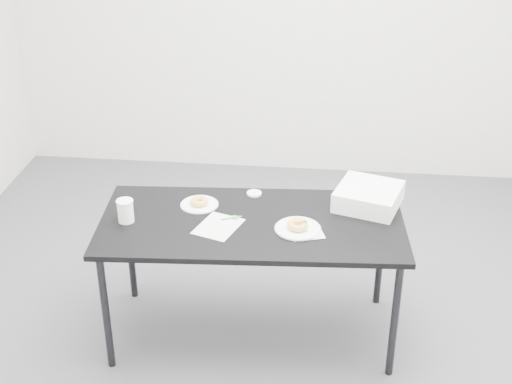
# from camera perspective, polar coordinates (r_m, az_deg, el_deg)

# --- Properties ---
(floor) EXTENTS (4.00, 4.00, 0.00)m
(floor) POSITION_cam_1_polar(r_m,az_deg,el_deg) (4.21, -1.57, -9.83)
(floor) COLOR #4C4B50
(floor) RESTS_ON ground
(wall_back) EXTENTS (4.00, 0.02, 2.70)m
(wall_back) POSITION_cam_1_polar(r_m,az_deg,el_deg) (5.45, 1.10, 14.93)
(wall_back) COLOR silver
(wall_back) RESTS_ON floor
(table) EXTENTS (1.62, 0.84, 0.72)m
(table) POSITION_cam_1_polar(r_m,az_deg,el_deg) (3.71, -0.34, -3.08)
(table) COLOR black
(table) RESTS_ON floor
(scorecard) EXTENTS (0.26, 0.29, 0.00)m
(scorecard) POSITION_cam_1_polar(r_m,az_deg,el_deg) (3.64, -3.04, -2.76)
(scorecard) COLOR white
(scorecard) RESTS_ON table
(logo_patch) EXTENTS (0.05, 0.05, 0.00)m
(logo_patch) POSITION_cam_1_polar(r_m,az_deg,el_deg) (3.71, -1.68, -2.05)
(logo_patch) COLOR green
(logo_patch) RESTS_ON scorecard
(pen) EXTENTS (0.11, 0.05, 0.01)m
(pen) POSITION_cam_1_polar(r_m,az_deg,el_deg) (3.70, -2.00, -2.09)
(pen) COLOR #0D915B
(pen) RESTS_ON scorecard
(napkin) EXTENTS (0.20, 0.20, 0.00)m
(napkin) POSITION_cam_1_polar(r_m,az_deg,el_deg) (3.60, 4.00, -3.18)
(napkin) COLOR white
(napkin) RESTS_ON table
(plate_near) EXTENTS (0.24, 0.24, 0.01)m
(plate_near) POSITION_cam_1_polar(r_m,az_deg,el_deg) (3.61, 3.36, -2.94)
(plate_near) COLOR white
(plate_near) RESTS_ON napkin
(donut_near) EXTENTS (0.13, 0.13, 0.04)m
(donut_near) POSITION_cam_1_polar(r_m,az_deg,el_deg) (3.60, 3.37, -2.64)
(donut_near) COLOR #BC8A3B
(donut_near) RESTS_ON plate_near
(plate_far) EXTENTS (0.20, 0.20, 0.01)m
(plate_far) POSITION_cam_1_polar(r_m,az_deg,el_deg) (3.84, -4.55, -1.01)
(plate_far) COLOR white
(plate_far) RESTS_ON table
(donut_far) EXTENTS (0.11, 0.11, 0.03)m
(donut_far) POSITION_cam_1_polar(r_m,az_deg,el_deg) (3.83, -4.56, -0.77)
(donut_far) COLOR #BC8A3B
(donut_far) RESTS_ON plate_far
(coffee_cup) EXTENTS (0.08, 0.08, 0.12)m
(coffee_cup) POSITION_cam_1_polar(r_m,az_deg,el_deg) (3.71, -10.40, -1.49)
(coffee_cup) COLOR white
(coffee_cup) RESTS_ON table
(cup_lid) EXTENTS (0.08, 0.08, 0.01)m
(cup_lid) POSITION_cam_1_polar(r_m,az_deg,el_deg) (3.94, -0.15, -0.11)
(cup_lid) COLOR white
(cup_lid) RESTS_ON table
(bakery_box) EXTENTS (0.40, 0.40, 0.11)m
(bakery_box) POSITION_cam_1_polar(r_m,az_deg,el_deg) (3.85, 8.99, -0.35)
(bakery_box) COLOR white
(bakery_box) RESTS_ON table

